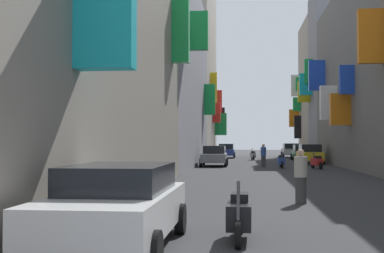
{
  "coord_description": "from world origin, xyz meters",
  "views": [
    {
      "loc": [
        -1.69,
        -2.38,
        1.84
      ],
      "look_at": [
        -4.42,
        24.42,
        2.6
      ],
      "focal_mm": 47.28,
      "sensor_mm": 36.0,
      "label": 1
    }
  ],
  "objects": [
    {
      "name": "ground_plane",
      "position": [
        0.0,
        30.0,
        0.0
      ],
      "size": [
        140.0,
        140.0,
        0.0
      ],
      "primitive_type": "plane",
      "color": "#2D2D30"
    },
    {
      "name": "building_left_mid_a",
      "position": [
        -8.0,
        33.43,
        6.55
      ],
      "size": [
        7.3,
        20.22,
        13.09
      ],
      "color": "gray",
      "rests_on": "ground"
    },
    {
      "name": "building_left_mid_b",
      "position": [
        -7.99,
        51.78,
        10.4
      ],
      "size": [
        7.36,
        16.46,
        20.83
      ],
      "color": "#9E9384",
      "rests_on": "ground"
    },
    {
      "name": "building_right_mid_c",
      "position": [
        7.98,
        47.47,
        8.12
      ],
      "size": [
        7.25,
        6.26,
        16.24
      ],
      "color": "gray",
      "rests_on": "ground"
    },
    {
      "name": "building_right_far",
      "position": [
        7.98,
        55.31,
        7.53
      ],
      "size": [
        7.3,
        9.4,
        15.09
      ],
      "color": "#9E9384",
      "rests_on": "ground"
    },
    {
      "name": "parked_car_green",
      "position": [
        3.81,
        45.89,
        0.76
      ],
      "size": [
        1.91,
        3.99,
        1.45
      ],
      "color": "#236638",
      "rests_on": "ground"
    },
    {
      "name": "parked_car_grey",
      "position": [
        -3.78,
        34.21,
        0.77
      ],
      "size": [
        1.91,
        4.18,
        1.47
      ],
      "color": "slate",
      "rests_on": "ground"
    },
    {
      "name": "parked_car_white",
      "position": [
        -3.84,
        6.12,
        0.76
      ],
      "size": [
        2.0,
        4.48,
        1.42
      ],
      "color": "white",
      "rests_on": "ground"
    },
    {
      "name": "parked_car_yellow",
      "position": [
        3.58,
        38.73,
        0.8
      ],
      "size": [
        1.91,
        4.09,
        1.55
      ],
      "color": "gold",
      "rests_on": "ground"
    },
    {
      "name": "parked_car_silver",
      "position": [
        3.51,
        53.76,
        0.8
      ],
      "size": [
        2.02,
        4.1,
        1.54
      ],
      "color": "#B7B7BC",
      "rests_on": "ground"
    },
    {
      "name": "parked_car_blue",
      "position": [
        -3.51,
        51.85,
        0.78
      ],
      "size": [
        1.87,
        4.37,
        1.5
      ],
      "color": "navy",
      "rests_on": "ground"
    },
    {
      "name": "scooter_red",
      "position": [
        3.07,
        31.23,
        0.46
      ],
      "size": [
        0.67,
        1.91,
        1.13
      ],
      "color": "red",
      "rests_on": "ground"
    },
    {
      "name": "scooter_silver",
      "position": [
        -0.8,
        45.83,
        0.46
      ],
      "size": [
        0.55,
        1.78,
        1.13
      ],
      "color": "#ADADB2",
      "rests_on": "ground"
    },
    {
      "name": "scooter_black",
      "position": [
        -1.77,
        7.03,
        0.46
      ],
      "size": [
        0.47,
        1.94,
        1.13
      ],
      "color": "black",
      "rests_on": "ground"
    },
    {
      "name": "scooter_blue",
      "position": [
        0.86,
        32.23,
        0.46
      ],
      "size": [
        0.44,
        1.97,
        1.13
      ],
      "color": "#2D4CAD",
      "rests_on": "ground"
    },
    {
      "name": "pedestrian_crossing",
      "position": [
        -0.03,
        12.65,
        0.79
      ],
      "size": [
        0.51,
        0.51,
        1.59
      ],
      "color": "#3E3E3E",
      "rests_on": "ground"
    },
    {
      "name": "pedestrian_near_left",
      "position": [
        -0.3,
        33.39,
        0.8
      ],
      "size": [
        0.49,
        0.49,
        1.61
      ],
      "color": "#3C3C3C",
      "rests_on": "ground"
    }
  ]
}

